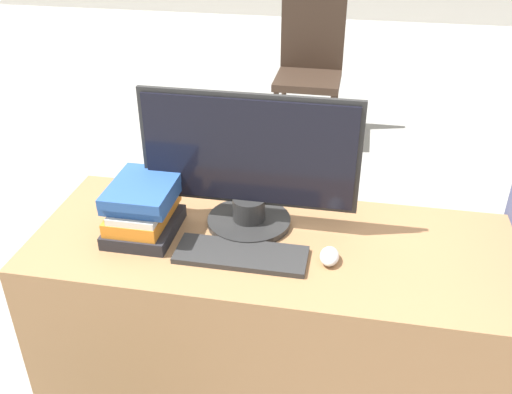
# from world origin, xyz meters

# --- Properties ---
(desk) EXTENTS (1.42, 0.57, 0.76)m
(desk) POSITION_xyz_m (0.00, 0.28, 0.38)
(desk) COLOR #9E7047
(desk) RESTS_ON ground_plane
(monitor) EXTENTS (0.64, 0.26, 0.42)m
(monitor) POSITION_xyz_m (-0.09, 0.37, 0.96)
(monitor) COLOR #282828
(monitor) RESTS_ON desk
(keyboard) EXTENTS (0.37, 0.13, 0.02)m
(keyboard) POSITION_xyz_m (-0.07, 0.19, 0.77)
(keyboard) COLOR #2D2D2D
(keyboard) RESTS_ON desk
(mouse) EXTENTS (0.05, 0.08, 0.04)m
(mouse) POSITION_xyz_m (0.17, 0.21, 0.78)
(mouse) COLOR silver
(mouse) RESTS_ON desk
(book_stack) EXTENTS (0.19, 0.26, 0.16)m
(book_stack) POSITION_xyz_m (-0.39, 0.27, 0.84)
(book_stack) COLOR #232328
(book_stack) RESTS_ON desk
(far_chair) EXTENTS (0.44, 0.44, 0.96)m
(far_chair) POSITION_xyz_m (-0.14, 2.78, 0.53)
(far_chair) COLOR #38281E
(far_chair) RESTS_ON ground_plane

